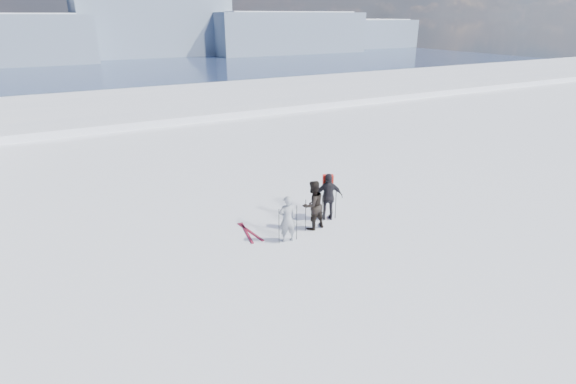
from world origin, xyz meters
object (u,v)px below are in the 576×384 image
at_px(skier_dark, 313,205).
at_px(skier_pack, 329,197).
at_px(skier_grey, 287,219).
at_px(skis_loose, 249,232).

height_order(skier_dark, skier_pack, skier_dark).
bearing_deg(skier_dark, skier_grey, 10.37).
bearing_deg(skier_grey, skier_dark, -151.40).
distance_m(skier_grey, skier_pack, 2.33).
bearing_deg(skier_dark, skis_loose, -28.08).
relative_size(skier_grey, skier_pack, 0.91).
distance_m(skier_grey, skier_dark, 1.33).
relative_size(skier_pack, skis_loose, 1.06).
bearing_deg(skis_loose, skier_dark, -19.73).
height_order(skier_grey, skier_pack, skier_pack).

